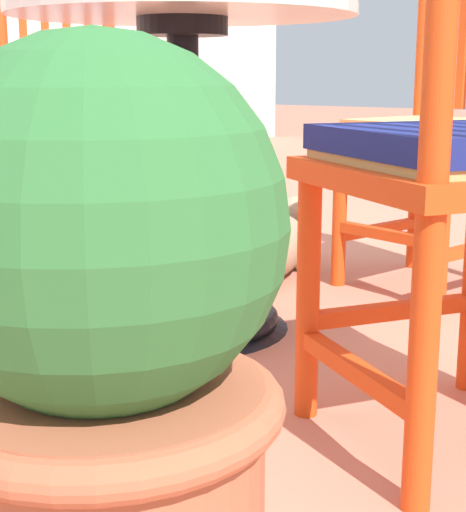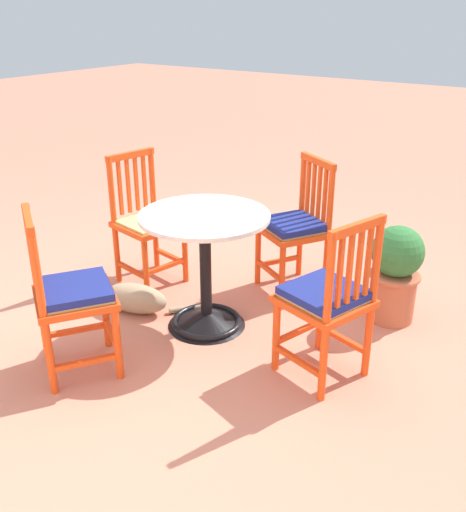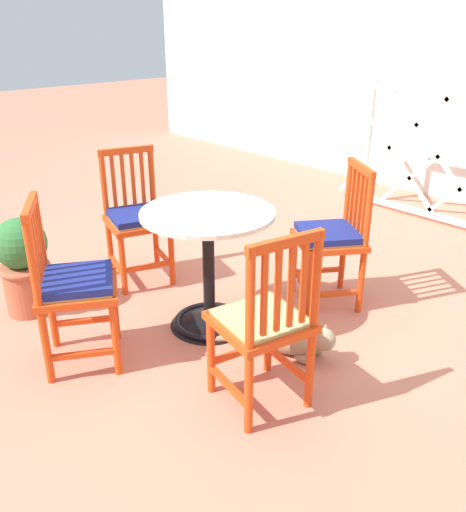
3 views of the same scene
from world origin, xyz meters
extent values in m
plane|color=#C6755B|center=(0.00, 0.00, 0.00)|extent=(24.00, 24.00, 0.00)
cylinder|color=silver|center=(1.66, 2.80, 0.60)|extent=(0.06, 0.06, 1.19)
cube|color=silver|center=(1.41, 2.80, 0.60)|extent=(1.08, 0.02, 1.08)
cube|color=silver|center=(1.41, 2.80, 0.60)|extent=(1.08, 0.02, 1.08)
cone|color=black|center=(-0.01, 0.14, 0.05)|extent=(0.48, 0.48, 0.10)
torus|color=black|center=(-0.01, 0.14, 0.03)|extent=(0.44, 0.44, 0.04)
cylinder|color=black|center=(-0.01, 0.14, 0.37)|extent=(0.07, 0.07, 0.66)
cylinder|color=black|center=(-0.01, 0.14, 0.68)|extent=(0.20, 0.20, 0.04)
cylinder|color=beige|center=(-0.01, 0.14, 0.72)|extent=(0.76, 0.76, 0.02)
cylinder|color=#D64214|center=(-0.25, -0.36, 0.23)|extent=(0.04, 0.04, 0.45)
cylinder|color=#D64214|center=(-0.42, -0.66, 0.46)|extent=(0.04, 0.04, 0.91)
cube|color=#D64214|center=(-0.34, -0.51, 0.14)|extent=(0.19, 0.31, 0.03)
cube|color=#D64214|center=(-0.11, -0.45, 0.17)|extent=(0.31, 0.19, 0.03)
cube|color=#D64214|center=(-0.19, -0.59, 0.43)|extent=(0.55, 0.55, 0.04)
cube|color=tan|center=(-0.19, -0.59, 0.45)|extent=(0.48, 0.48, 0.02)
cube|color=navy|center=(-0.19, -0.59, 0.48)|extent=(0.49, 0.49, 0.04)
cylinder|color=#D64214|center=(0.48, -0.27, 0.23)|extent=(0.04, 0.04, 0.45)
cylinder|color=#D64214|center=(0.55, 0.06, 0.23)|extent=(0.04, 0.04, 0.45)
cylinder|color=#D64214|center=(0.88, 0.00, 0.46)|extent=(0.04, 0.04, 0.91)
cube|color=#D64214|center=(0.72, 0.03, 0.14)|extent=(0.34, 0.09, 0.03)
cube|color=#D64214|center=(0.52, -0.10, 0.17)|extent=(0.09, 0.34, 0.03)
cube|color=#D64214|center=(0.68, -0.14, 0.43)|extent=(0.47, 0.47, 0.04)
cube|color=tan|center=(0.68, -0.14, 0.45)|extent=(0.41, 0.41, 0.02)
cube|color=#D64214|center=(0.86, -0.13, 0.68)|extent=(0.02, 0.03, 0.39)
cube|color=#D64214|center=(0.87, -0.07, 0.68)|extent=(0.02, 0.03, 0.39)
cylinder|color=#D64214|center=(0.32, 0.65, 0.23)|extent=(0.04, 0.04, 0.45)
cylinder|color=#D64214|center=(0.04, 0.84, 0.23)|extent=(0.04, 0.04, 0.45)
cylinder|color=#D64214|center=(0.51, 0.93, 0.46)|extent=(0.04, 0.04, 0.91)
cylinder|color=#D64214|center=(0.22, 1.12, 0.46)|extent=(0.04, 0.04, 0.91)
cube|color=#D64214|center=(0.41, 0.79, 0.14)|extent=(0.21, 0.30, 0.03)
cube|color=#D64214|center=(0.13, 0.98, 0.14)|extent=(0.21, 0.30, 0.03)
cube|color=#D64214|center=(0.18, 0.74, 0.17)|extent=(0.30, 0.21, 0.03)
cube|color=#D64214|center=(0.27, 0.89, 0.43)|extent=(0.55, 0.55, 0.04)
cube|color=tan|center=(0.27, 0.89, 0.45)|extent=(0.49, 0.49, 0.02)
cube|color=#D64214|center=(0.45, 0.97, 0.68)|extent=(0.03, 0.03, 0.39)
cube|color=#D64214|center=(0.39, 1.01, 0.68)|extent=(0.03, 0.03, 0.39)
cube|color=#D64214|center=(0.34, 1.05, 0.68)|extent=(0.03, 0.03, 0.39)
cube|color=#D64214|center=(0.28, 1.08, 0.68)|extent=(0.03, 0.03, 0.39)
cube|color=navy|center=(0.27, 0.89, 0.48)|extent=(0.50, 0.50, 0.04)
ellipsoid|color=#9E896B|center=(0.47, 0.26, 0.10)|extent=(0.48, 0.31, 0.19)
ellipsoid|color=silver|center=(0.57, 0.29, 0.08)|extent=(0.21, 0.19, 0.14)
sphere|color=#9E896B|center=(0.71, 0.33, 0.15)|extent=(0.12, 0.12, 0.12)
ellipsoid|color=silver|center=(0.75, 0.34, 0.14)|extent=(0.06, 0.06, 0.04)
cone|color=#9E896B|center=(0.69, 0.36, 0.20)|extent=(0.04, 0.04, 0.04)
cone|color=#9E896B|center=(0.71, 0.29, 0.20)|extent=(0.04, 0.04, 0.04)
ellipsoid|color=#9E896B|center=(0.62, 0.36, 0.03)|extent=(0.13, 0.09, 0.05)
ellipsoid|color=#9E896B|center=(0.65, 0.25, 0.03)|extent=(0.13, 0.09, 0.05)
cylinder|color=#9E896B|center=(0.20, 0.08, 0.02)|extent=(0.17, 0.19, 0.04)
torus|color=#B25B3D|center=(-0.92, -0.59, 0.30)|extent=(0.32, 0.32, 0.04)
sphere|color=#2D6B33|center=(-0.92, -0.59, 0.46)|extent=(0.32, 0.32, 0.32)
camera|label=1|loc=(-1.36, -1.09, 0.58)|focal=56.53mm
camera|label=2|loc=(-1.91, 2.60, 1.84)|focal=40.37mm
camera|label=3|loc=(2.18, -1.68, 1.72)|focal=37.96mm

